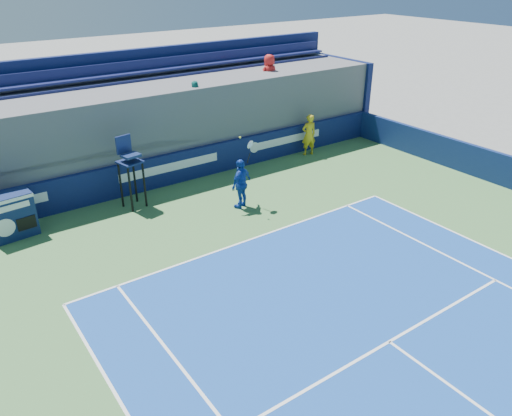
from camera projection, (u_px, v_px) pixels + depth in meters
ball_person at (309, 135)px, 21.33m from camera, size 0.73×0.57×1.78m
back_hoarding at (170, 169)px, 18.56m from camera, size 20.40×0.21×1.20m
match_clock at (11, 215)px, 14.91m from camera, size 1.38×0.85×1.40m
umpire_chair at (130, 165)px, 16.45m from camera, size 0.83×0.83×2.48m
tennis_player at (241, 183)px, 16.67m from camera, size 1.10×0.78×2.57m
stadium_seating at (143, 124)px, 19.51m from camera, size 21.00×4.05×4.40m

